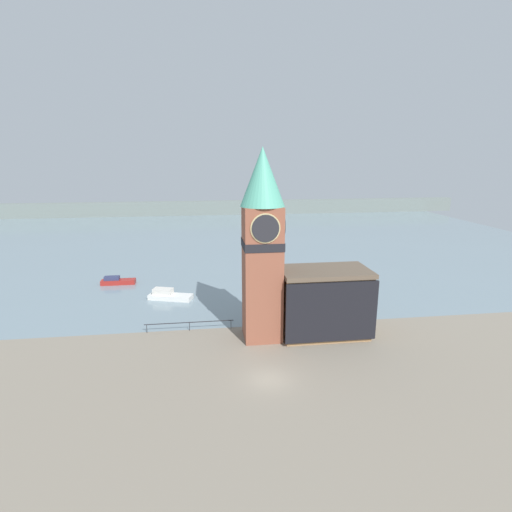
# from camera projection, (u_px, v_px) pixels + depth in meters

# --- Properties ---
(ground_plane) EXTENTS (160.00, 160.00, 0.00)m
(ground_plane) POSITION_uv_depth(u_px,v_px,m) (269.00, 379.00, 37.44)
(ground_plane) COLOR gray
(water) EXTENTS (160.00, 120.00, 0.00)m
(water) POSITION_uv_depth(u_px,v_px,m) (225.00, 235.00, 106.94)
(water) COLOR gray
(water) RESTS_ON ground_plane
(far_shoreline) EXTENTS (180.00, 3.00, 5.00)m
(far_shoreline) POSITION_uv_depth(u_px,v_px,m) (218.00, 208.00, 144.83)
(far_shoreline) COLOR slate
(far_shoreline) RESTS_ON water
(pier_railing) EXTENTS (10.60, 0.08, 1.09)m
(pier_railing) POSITION_uv_depth(u_px,v_px,m) (189.00, 323.00, 47.76)
(pier_railing) COLOR #232328
(pier_railing) RESTS_ON ground_plane
(clock_tower) EXTENTS (4.79, 4.79, 21.39)m
(clock_tower) POSITION_uv_depth(u_px,v_px,m) (262.00, 241.00, 43.60)
(clock_tower) COLOR brown
(clock_tower) RESTS_ON ground_plane
(pier_building) EXTENTS (10.26, 6.12, 7.89)m
(pier_building) POSITION_uv_depth(u_px,v_px,m) (324.00, 302.00, 46.17)
(pier_building) COLOR #9E754C
(pier_building) RESTS_ON ground_plane
(boat_near) EXTENTS (6.68, 3.90, 1.58)m
(boat_near) POSITION_uv_depth(u_px,v_px,m) (169.00, 295.00, 58.53)
(boat_near) COLOR silver
(boat_near) RESTS_ON water
(boat_far) EXTENTS (5.42, 1.61, 1.36)m
(boat_far) POSITION_uv_depth(u_px,v_px,m) (117.00, 281.00, 65.47)
(boat_far) COLOR maroon
(boat_far) RESTS_ON water
(mooring_bollard_near) EXTENTS (0.28, 0.28, 0.69)m
(mooring_bollard_near) POSITION_uv_depth(u_px,v_px,m) (248.00, 342.00, 44.29)
(mooring_bollard_near) COLOR #2D2D33
(mooring_bollard_near) RESTS_ON ground_plane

